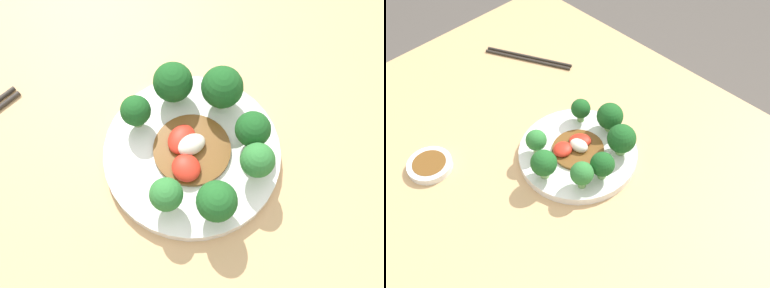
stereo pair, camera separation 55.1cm
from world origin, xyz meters
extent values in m
plane|color=#4C4742|center=(0.00, 0.00, 0.00)|extent=(8.00, 8.00, 0.00)
cube|color=tan|center=(0.00, 0.00, 0.35)|extent=(1.09, 0.83, 0.70)
cylinder|color=white|center=(0.01, 0.03, 0.71)|extent=(0.24, 0.24, 0.02)
cylinder|color=#70A356|center=(0.09, 0.01, 0.73)|extent=(0.02, 0.02, 0.02)
sphere|color=#19511E|center=(0.09, 0.01, 0.76)|extent=(0.05, 0.05, 0.05)
cylinder|color=#89B76B|center=(0.01, 0.12, 0.73)|extent=(0.02, 0.02, 0.02)
sphere|color=#19511E|center=(0.01, 0.12, 0.76)|extent=(0.06, 0.06, 0.06)
cylinder|color=#70A356|center=(0.08, -0.03, 0.73)|extent=(0.02, 0.02, 0.02)
sphere|color=#2D7533|center=(0.08, -0.03, 0.76)|extent=(0.04, 0.04, 0.04)
cylinder|color=#70A356|center=(-0.05, 0.09, 0.73)|extent=(0.01, 0.01, 0.02)
sphere|color=#19511E|center=(-0.05, 0.09, 0.75)|extent=(0.04, 0.04, 0.04)
cylinder|color=#89B76B|center=(0.01, -0.06, 0.73)|extent=(0.02, 0.02, 0.02)
sphere|color=#1E5B23|center=(0.01, -0.06, 0.76)|extent=(0.05, 0.05, 0.05)
cylinder|color=#70A356|center=(0.07, 0.08, 0.73)|extent=(0.02, 0.02, 0.02)
sphere|color=#19511E|center=(0.07, 0.08, 0.76)|extent=(0.06, 0.06, 0.06)
cylinder|color=#89B76B|center=(-0.05, -0.04, 0.73)|extent=(0.01, 0.01, 0.02)
sphere|color=#2D7533|center=(-0.05, -0.04, 0.76)|extent=(0.04, 0.04, 0.04)
cylinder|color=brown|center=(0.01, 0.03, 0.72)|extent=(0.11, 0.11, 0.01)
ellipsoid|color=red|center=(-0.01, 0.00, 0.73)|extent=(0.04, 0.05, 0.02)
ellipsoid|color=silver|center=(0.01, 0.03, 0.73)|extent=(0.04, 0.03, 0.02)
ellipsoid|color=red|center=(0.00, 0.04, 0.73)|extent=(0.06, 0.06, 0.02)
camera|label=1|loc=(-0.08, -0.22, 1.27)|focal=42.00mm
camera|label=2|loc=(0.43, -0.39, 1.41)|focal=42.00mm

